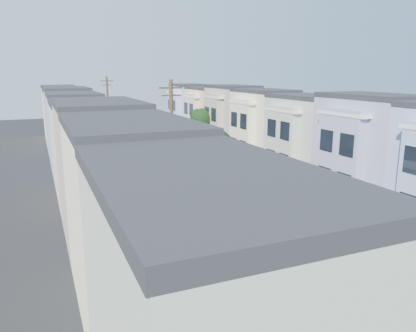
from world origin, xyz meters
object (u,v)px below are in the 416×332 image
lead_sedan (227,178)px  parked_left_d (150,175)px  parked_right_c (222,159)px  tree_c (159,152)px  utility_pole_near (172,153)px  fedex_truck (283,194)px  tree_far_r (201,120)px  parked_right_b (335,210)px  tree_e (104,114)px  parked_left_b (244,259)px  tree_d (124,126)px  tree_a (296,230)px  parked_left_c (209,226)px  parked_right_d (190,144)px  tree_b (199,165)px  parked_right_a (388,234)px  utility_pole_far (109,117)px

lead_sedan → parked_left_d: size_ratio=0.91×
parked_right_c → parked_left_d: bearing=-158.6°
tree_c → utility_pole_near: utility_pole_near is taller
parked_left_d → tree_c: bearing=-98.2°
fedex_truck → parked_right_c: size_ratio=1.29×
tree_far_r → parked_right_b: 31.57m
tree_far_r → fedex_truck: size_ratio=0.86×
tree_e → parked_left_b: 38.34m
tree_e → utility_pole_near: 29.94m
tree_far_r → parked_right_b: (-1.99, -31.34, -3.32)m
tree_d → tree_e: 13.61m
tree_c → fedex_truck: size_ratio=1.06×
tree_a → tree_c: (0.00, 17.90, -0.33)m
tree_a → utility_pole_near: utility_pole_near is taller
parked_left_c → parked_right_c: bearing=62.5°
parked_left_d → parked_right_d: size_ratio=1.27×
fedex_truck → parked_left_d: bearing=118.7°
parked_left_b → parked_right_b: bearing=24.3°
tree_far_r → tree_c: bearing=-118.6°
lead_sedan → parked_right_c: size_ratio=0.98×
tree_far_r → parked_left_c: bearing=-111.0°
tree_b → parked_left_b: 5.84m
tree_a → parked_right_c: tree_a is taller
parked_left_c → parked_right_a: parked_left_c is taller
tree_b → tree_c: 8.37m
tree_a → parked_left_b: size_ratio=1.55×
lead_sedan → parked_left_c: size_ratio=1.11×
tree_b → parked_right_b: bearing=6.3°
tree_a → parked_right_d: tree_a is taller
parked_right_a → parked_left_d: bearing=113.1°
parked_right_c → parked_left_c: bearing=-119.0°
utility_pole_near → parked_left_d: (1.40, 11.65, -4.39)m
tree_a → parked_right_c: size_ratio=1.40×
tree_d → fedex_truck: (8.12, -17.98, -3.36)m
tree_e → parked_left_c: 33.40m
tree_b → utility_pole_near: size_ratio=0.78×
utility_pole_near → parked_right_b: size_ratio=2.18×
tree_far_r → parked_right_c: bearing=-99.7°
fedex_truck → parked_right_d: fedex_truck is taller
utility_pole_near → fedex_truck: (8.12, -1.65, -3.40)m
utility_pole_far → lead_sedan: bearing=-66.3°
fedex_truck → lead_sedan: fedex_truck is taller
parked_left_c → tree_a: bearing=-97.2°
utility_pole_near → parked_left_b: utility_pole_near is taller
tree_far_r → parked_right_a: (-1.99, -36.23, -3.33)m
parked_left_c → parked_left_d: parked_left_d is taller
tree_e → parked_left_b: size_ratio=1.63×
parked_left_b → parked_right_b: 10.70m
utility_pole_far → parked_right_a: 36.74m
parked_left_c → parked_right_a: (9.80, -5.57, -0.02)m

